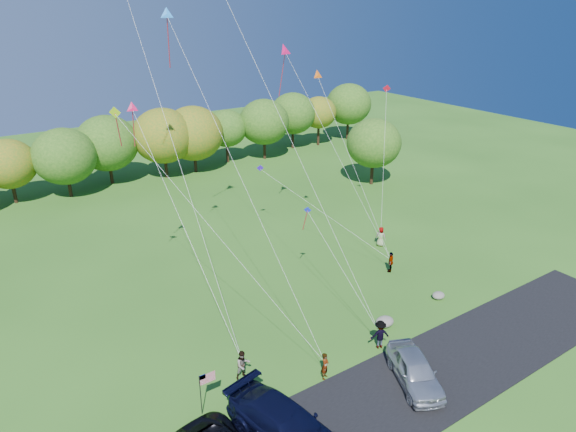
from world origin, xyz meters
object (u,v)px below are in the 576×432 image
minivan_navy (287,427)px  flyer_b (243,365)px  flyer_a (325,366)px  flyer_c (380,334)px  minivan_silver (415,370)px  flyer_d (391,262)px  flyer_e (381,237)px

minivan_navy → flyer_b: size_ratio=3.78×
flyer_a → flyer_c: size_ratio=0.88×
flyer_a → flyer_b: 4.48m
minivan_silver → flyer_d: minivan_silver is taller
minivan_navy → minivan_silver: size_ratio=1.37×
minivan_navy → flyer_d: 18.37m
minivan_silver → minivan_navy: bearing=-158.7°
flyer_a → flyer_c: flyer_c is taller
minivan_silver → flyer_b: 9.28m
minivan_navy → flyer_b: 5.17m
minivan_navy → minivan_silver: minivan_navy is taller
flyer_b → minivan_navy: bearing=-94.6°
flyer_a → flyer_c: (4.35, 0.33, 0.11)m
minivan_silver → flyer_a: bearing=165.1°
minivan_silver → flyer_b: bearing=167.5°
flyer_e → minivan_silver: bearing=113.7°
minivan_silver → flyer_c: 3.42m
flyer_c → flyer_d: 9.63m
minivan_navy → flyer_b: minivan_navy is taller
flyer_c → flyer_b: bearing=5.6°
flyer_a → flyer_d: (11.52, 6.76, 0.02)m
flyer_e → flyer_c: bearing=107.3°
flyer_b → flyer_d: 15.81m
minivan_silver → flyer_c: (0.62, 3.36, 0.04)m
flyer_a → flyer_e: bearing=0.9°
flyer_e → minivan_navy: bearing=96.5°
minivan_navy → flyer_d: size_ratio=3.97×
flyer_b → flyer_e: (17.71, 7.98, -0.01)m
minivan_silver → flyer_b: flyer_b is taller
minivan_silver → flyer_c: bearing=103.8°
flyer_d → minivan_silver: bearing=13.7°
minivan_silver → flyer_b: (-7.44, 5.54, -0.01)m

